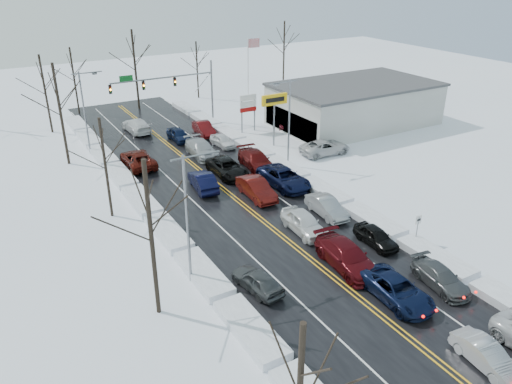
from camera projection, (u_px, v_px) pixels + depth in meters
ground at (268, 225)px, 40.43m from camera, size 160.00×160.00×0.00m
road_surface at (256, 215)px, 41.99m from camera, size 14.00×84.00×0.01m
snow_bank_left at (171, 238)px, 38.54m from camera, size 1.91×72.00×0.57m
snow_bank_right at (328, 196)px, 45.45m from camera, size 1.91×72.00×0.57m
traffic_signal_mast at (175, 85)px, 61.61m from camera, size 13.28×0.39×8.00m
tires_plus_sign at (274, 103)px, 55.62m from camera, size 3.20×0.34×6.00m
used_vehicles_sign at (248, 105)px, 61.04m from camera, size 2.20×0.22×4.65m
speed_limit_sign at (418, 224)px, 37.20m from camera, size 0.55×0.09×2.35m
flagpole at (249, 69)px, 68.32m from camera, size 1.87×1.20×10.00m
dealership_building at (354, 104)px, 64.31m from camera, size 20.40×12.40×5.30m
streetlight_ne at (288, 116)px, 49.79m from camera, size 3.20×0.25×9.00m
streetlight_sw at (190, 210)px, 31.28m from camera, size 3.20×0.25×9.00m
streetlight_nw at (86, 106)px, 53.22m from camera, size 3.20×0.25×9.00m
tree_left_b at (149, 210)px, 27.54m from camera, size 4.00×4.00×10.00m
tree_left_c at (103, 149)px, 39.41m from camera, size 3.40×3.40×8.50m
tree_left_d at (57, 95)px, 49.47m from camera, size 4.20×4.20×10.50m
tree_left_e at (43, 79)px, 59.35m from camera, size 3.80×3.80×9.50m
tree_far_b at (72, 68)px, 67.17m from camera, size 3.60×3.60×9.00m
tree_far_c at (134, 54)px, 68.64m from camera, size 4.40×4.40×11.00m
tree_far_d at (197, 59)px, 75.10m from camera, size 3.40×3.40×8.50m
tree_far_e at (284, 41)px, 82.18m from camera, size 4.20×4.20×10.50m
queued_car_1 at (484, 365)px, 26.48m from camera, size 1.76×4.13×1.32m
queued_car_2 at (395, 299)px, 31.58m from camera, size 2.72×5.46×1.49m
queued_car_3 at (346, 267)px, 34.95m from camera, size 2.91×6.09×1.71m
queued_car_4 at (304, 232)px, 39.42m from camera, size 2.23×4.96×1.65m
queued_car_5 at (256, 197)px, 45.15m from camera, size 2.00×5.23×1.70m
queued_car_6 at (228, 175)px, 49.81m from camera, size 2.70×5.73×1.58m
queued_car_7 at (202, 156)px, 54.63m from camera, size 2.64×5.87×1.67m
queued_car_8 at (179, 141)px, 59.16m from camera, size 1.86×4.42×1.49m
queued_car_11 at (439, 286)px, 32.90m from camera, size 2.44×4.77×1.33m
queued_car_12 at (375, 244)px, 37.69m from camera, size 1.78×4.07×1.37m
queued_car_13 at (326, 215)px, 42.05m from camera, size 1.89×4.70×1.52m
queued_car_14 at (284, 186)px, 47.39m from camera, size 3.03×6.28×1.72m
queued_car_15 at (256, 168)px, 51.47m from camera, size 3.01×6.11×1.71m
queued_car_16 at (223, 146)px, 57.42m from camera, size 1.83×4.03×1.34m
queued_car_17 at (204, 135)px, 61.25m from camera, size 2.17×4.94×1.58m
oncoming_car_0 at (203, 189)px, 46.77m from camera, size 2.41×5.17×1.64m
oncoming_car_1 at (139, 166)px, 51.86m from camera, size 2.95×6.04×1.65m
oncoming_car_2 at (137, 132)px, 62.27m from camera, size 2.68×5.88×1.67m
oncoming_car_3 at (257, 289)px, 32.57m from camera, size 2.21×4.33×1.41m
parked_car_0 at (324, 154)px, 55.15m from camera, size 5.85×2.96×1.59m
parked_car_1 at (326, 139)px, 59.69m from camera, size 2.18×5.05×1.45m
parked_car_2 at (281, 127)px, 64.17m from camera, size 2.58×5.14×1.68m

